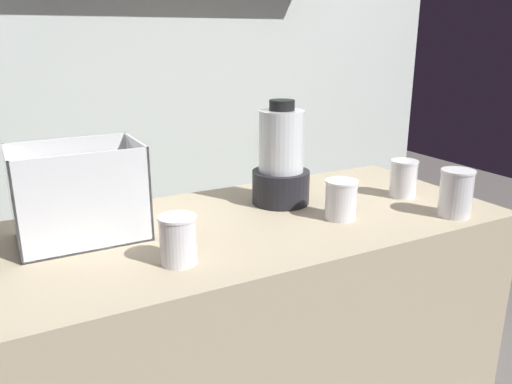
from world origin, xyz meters
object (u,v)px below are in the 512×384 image
Objects in this scene: carrot_display_bin at (81,210)px; juice_cup_carrot_left at (341,201)px; juice_cup_beet_right at (456,196)px; juice_cup_mango_far_left at (178,242)px; juice_cup_pomegranate_middle at (403,180)px; blender_pitcher at (281,162)px.

carrot_display_bin is 2.78× the size of juice_cup_carrot_left.
juice_cup_carrot_left is at bearing 155.77° from juice_cup_beet_right.
juice_cup_mango_far_left is 1.01× the size of juice_cup_carrot_left.
juice_cup_mango_far_left is 0.81m from juice_cup_pomegranate_middle.
blender_pitcher is 0.50m from juice_cup_mango_far_left.
carrot_display_bin is 0.98× the size of blender_pitcher.
juice_cup_mango_far_left is 0.50m from juice_cup_carrot_left.
juice_cup_beet_right is (0.30, -0.13, 0.01)m from juice_cup_carrot_left.
carrot_display_bin is 0.69m from juice_cup_carrot_left.
juice_cup_mango_far_left is at bearing 174.89° from juice_cup_beet_right.
juice_cup_beet_right is at bearing -24.23° from juice_cup_carrot_left.
blender_pitcher is at bearing 160.79° from juice_cup_pomegranate_middle.
juice_cup_pomegranate_middle is (0.96, -0.13, -0.02)m from carrot_display_bin.
blender_pitcher is at bearing 138.15° from juice_cup_beet_right.
juice_cup_pomegranate_middle is 0.20m from juice_cup_beet_right.
juice_cup_pomegranate_middle is at bearing 90.03° from juice_cup_beet_right.
carrot_display_bin reaches higher than juice_cup_pomegranate_middle.
juice_cup_pomegranate_middle is at bearing -7.46° from carrot_display_bin.
carrot_display_bin is 2.74× the size of juice_cup_mango_far_left.
juice_cup_carrot_left is at bearing 7.21° from juice_cup_mango_far_left.
juice_cup_beet_right is at bearing -5.11° from juice_cup_mango_far_left.
blender_pitcher is 2.83× the size of juice_cup_carrot_left.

